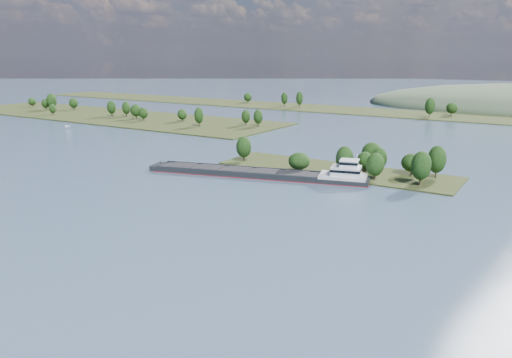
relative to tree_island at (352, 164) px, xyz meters
The scene contains 6 objects.
ground 59.82m from the tree_island, 97.04° to the right, with size 1800.00×1800.00×0.00m, color #35475C.
tree_island is the anchor object (origin of this frame).
left_bank 249.75m from the tree_island, 161.12° to the left, with size 300.00×80.00×15.97m.
back_shoreline 220.60m from the tree_island, 89.87° to the left, with size 900.00×60.00×16.20m.
cargo_barge 33.99m from the tree_island, 137.46° to the right, with size 89.82×33.75×12.19m.
motorboat 208.26m from the tree_island, behind, with size 2.13×5.68×2.19m, color white.
Camera 1 is at (80.27, -10.47, 47.63)m, focal length 35.00 mm.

